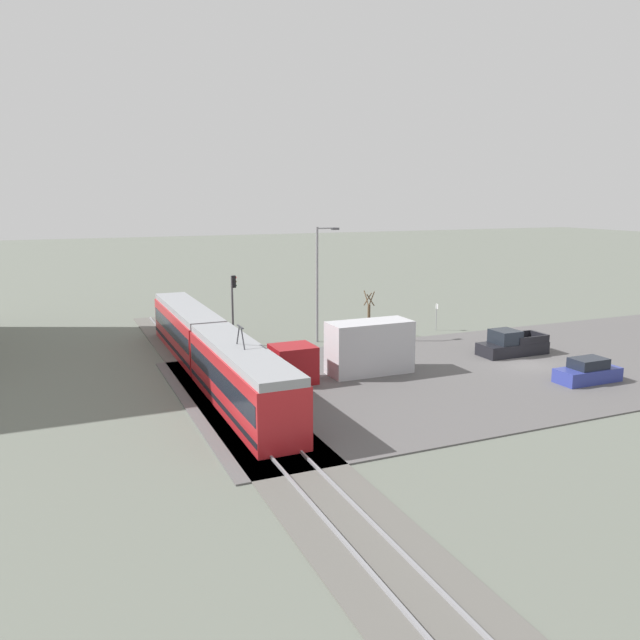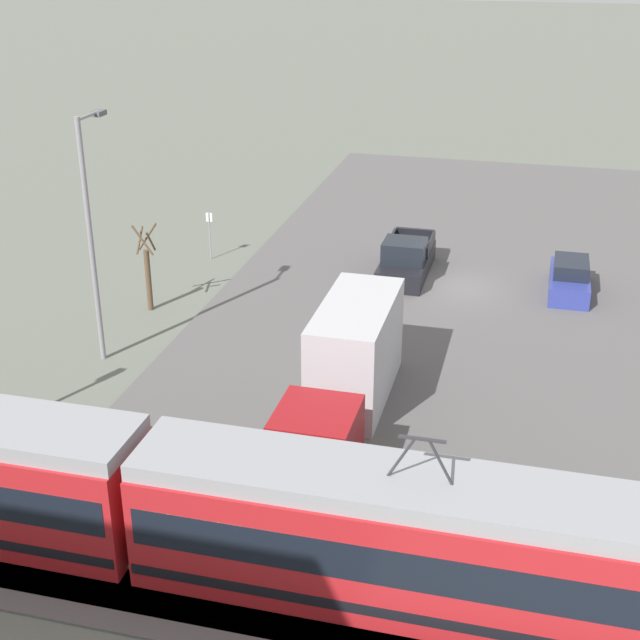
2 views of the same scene
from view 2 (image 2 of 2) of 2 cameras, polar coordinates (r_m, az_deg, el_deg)
name	(u,v)px [view 2 (image 2 of 2)]	position (r m, az deg, el deg)	size (l,w,h in m)	color
ground_plane	(454,288)	(41.29, 8.60, 2.04)	(320.00, 320.00, 0.00)	#60665B
road_surface	(454,287)	(41.28, 8.60, 2.09)	(20.49, 47.49, 0.08)	#565454
rail_bed	(358,590)	(23.38, 2.45, -16.88)	(56.18, 4.40, 0.22)	#5B5954
light_rail_tram	(142,499)	(23.86, -11.35, -11.16)	(28.22, 2.68, 4.65)	#B21E23
box_truck	(347,371)	(29.75, 1.75, -3.26)	(2.38, 9.49, 3.47)	maroon
pickup_truck	(406,261)	(42.09, 5.53, 3.81)	(2.09, 5.20, 1.90)	black
sedan_car_0	(570,279)	(41.50, 15.69, 2.55)	(1.73, 4.22, 1.53)	navy
street_tree	(148,271)	(38.61, -10.97, 3.07)	(0.93, 0.77, 3.87)	brown
street_lamp_near_crossing	(92,226)	(33.48, -14.41, 5.84)	(0.36, 1.95, 9.26)	gray
no_parking_sign	(210,231)	(44.26, -7.08, 5.66)	(0.32, 0.08, 2.38)	gray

